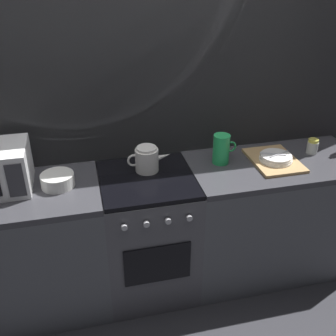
# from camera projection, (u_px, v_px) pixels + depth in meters

# --- Properties ---
(ground_plane) EXTENTS (8.00, 8.00, 0.00)m
(ground_plane) POSITION_uv_depth(u_px,v_px,m) (150.00, 282.00, 2.94)
(ground_plane) COLOR #2D2D33
(back_wall) EXTENTS (3.60, 0.05, 2.40)m
(back_wall) POSITION_uv_depth(u_px,v_px,m) (136.00, 114.00, 2.63)
(back_wall) COLOR gray
(back_wall) RESTS_ON ground_plane
(counter_left) EXTENTS (1.20, 0.60, 0.90)m
(counter_left) POSITION_uv_depth(u_px,v_px,m) (10.00, 255.00, 2.54)
(counter_left) COLOR #515459
(counter_left) RESTS_ON ground_plane
(stove_unit) EXTENTS (0.60, 0.63, 0.90)m
(stove_unit) POSITION_uv_depth(u_px,v_px,m) (148.00, 234.00, 2.72)
(stove_unit) COLOR #4C4C51
(stove_unit) RESTS_ON ground_plane
(counter_right) EXTENTS (1.20, 0.60, 0.90)m
(counter_right) POSITION_uv_depth(u_px,v_px,m) (270.00, 216.00, 2.91)
(counter_right) COLOR #515459
(counter_right) RESTS_ON ground_plane
(kettle) EXTENTS (0.28, 0.15, 0.17)m
(kettle) POSITION_uv_depth(u_px,v_px,m) (147.00, 159.00, 2.55)
(kettle) COLOR white
(kettle) RESTS_ON stove_unit
(mixing_bowl) EXTENTS (0.20, 0.20, 0.08)m
(mixing_bowl) POSITION_uv_depth(u_px,v_px,m) (58.00, 180.00, 2.40)
(mixing_bowl) COLOR silver
(mixing_bowl) RESTS_ON counter_left
(pitcher) EXTENTS (0.16, 0.11, 0.20)m
(pitcher) POSITION_uv_depth(u_px,v_px,m) (221.00, 149.00, 2.63)
(pitcher) COLOR green
(pitcher) RESTS_ON counter_right
(dish_pile) EXTENTS (0.30, 0.40, 0.07)m
(dish_pile) POSITION_uv_depth(u_px,v_px,m) (275.00, 159.00, 2.67)
(dish_pile) COLOR tan
(dish_pile) RESTS_ON counter_right
(spice_jar) EXTENTS (0.08, 0.08, 0.10)m
(spice_jar) POSITION_uv_depth(u_px,v_px,m) (312.00, 146.00, 2.78)
(spice_jar) COLOR silver
(spice_jar) RESTS_ON counter_right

